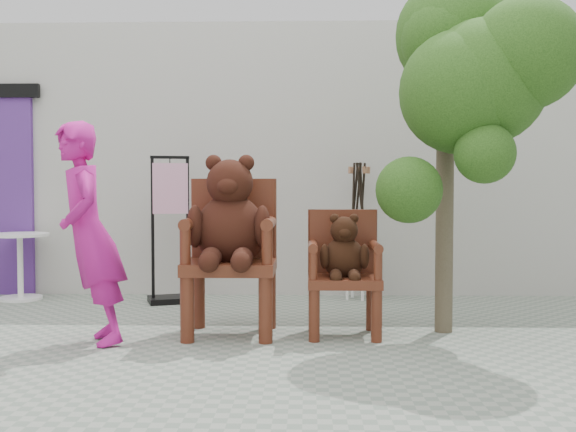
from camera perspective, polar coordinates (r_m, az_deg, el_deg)
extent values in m
plane|color=gray|center=(4.98, -5.87, -11.42)|extent=(60.00, 60.00, 0.00)
cube|color=#B3B0A7|center=(7.92, -2.98, 4.67)|extent=(9.00, 1.00, 3.00)
cylinder|color=#451B0E|center=(5.27, -8.53, -7.86)|extent=(0.11, 0.11, 0.51)
cylinder|color=#451B0E|center=(5.79, -7.58, -6.91)|extent=(0.11, 0.11, 0.51)
cylinder|color=#451B0E|center=(5.20, -1.92, -7.97)|extent=(0.11, 0.11, 0.51)
cylinder|color=#451B0E|center=(5.73, -1.58, -6.99)|extent=(0.11, 0.11, 0.51)
cube|color=#451B0E|center=(5.44, -4.92, -4.30)|extent=(0.72, 0.66, 0.10)
cube|color=#451B0E|center=(5.69, -4.61, -0.17)|extent=(0.69, 0.10, 0.66)
cylinder|color=#451B0E|center=(5.74, -7.72, -0.16)|extent=(0.10, 0.10, 0.66)
cylinder|color=#451B0E|center=(5.20, -8.70, -2.43)|extent=(0.08, 0.08, 0.30)
cylinder|color=#451B0E|center=(5.46, -8.20, -0.61)|extent=(0.10, 0.63, 0.10)
cylinder|color=#451B0E|center=(5.67, -1.46, -0.17)|extent=(0.10, 0.10, 0.66)
cylinder|color=#451B0E|center=(5.13, -1.79, -2.47)|extent=(0.08, 0.08, 0.30)
cylinder|color=#451B0E|center=(5.39, -1.62, -0.63)|extent=(0.10, 0.63, 0.10)
ellipsoid|color=black|center=(5.44, -4.90, -1.26)|extent=(0.56, 0.48, 0.59)
sphere|color=black|center=(5.41, -4.95, 2.83)|extent=(0.37, 0.37, 0.37)
ellipsoid|color=black|center=(5.26, -5.13, 2.53)|extent=(0.17, 0.13, 0.13)
sphere|color=black|center=(5.43, -6.32, 4.49)|extent=(0.13, 0.13, 0.13)
sphere|color=black|center=(5.40, -3.56, 4.52)|extent=(0.13, 0.13, 0.13)
ellipsoid|color=black|center=(5.36, -7.88, -0.89)|extent=(0.13, 0.19, 0.34)
ellipsoid|color=black|center=(5.23, -6.53, -3.54)|extent=(0.16, 0.33, 0.16)
sphere|color=black|center=(5.10, -6.74, -3.90)|extent=(0.16, 0.16, 0.16)
ellipsoid|color=black|center=(5.30, -2.18, -0.90)|extent=(0.13, 0.19, 0.34)
ellipsoid|color=black|center=(5.20, -3.87, -3.56)|extent=(0.16, 0.33, 0.16)
sphere|color=black|center=(5.07, -4.01, -3.92)|extent=(0.16, 0.16, 0.16)
cylinder|color=#451B0E|center=(5.25, 2.23, -8.43)|extent=(0.09, 0.09, 0.40)
cylinder|color=#451B0E|center=(5.68, 2.18, -7.61)|extent=(0.09, 0.09, 0.40)
cylinder|color=#451B0E|center=(5.28, 7.51, -8.40)|extent=(0.09, 0.09, 0.40)
cylinder|color=#451B0E|center=(5.70, 7.06, -7.58)|extent=(0.09, 0.09, 0.40)
cube|color=#451B0E|center=(5.43, 4.76, -5.50)|extent=(0.58, 0.53, 0.08)
cube|color=#451B0E|center=(5.62, 4.64, -2.13)|extent=(0.55, 0.08, 0.53)
cylinder|color=#451B0E|center=(5.62, 2.09, -2.13)|extent=(0.08, 0.08, 0.53)
cylinder|color=#451B0E|center=(5.19, 2.13, -4.11)|extent=(0.07, 0.07, 0.24)
cylinder|color=#451B0E|center=(5.39, 2.11, -2.58)|extent=(0.08, 0.50, 0.08)
cylinder|color=#451B0E|center=(5.64, 7.18, -2.13)|extent=(0.08, 0.08, 0.53)
cylinder|color=#451B0E|center=(5.22, 7.64, -4.09)|extent=(0.07, 0.07, 0.24)
cylinder|color=#451B0E|center=(5.42, 7.41, -2.57)|extent=(0.08, 0.50, 0.08)
ellipsoid|color=black|center=(5.42, 4.76, -3.62)|extent=(0.33, 0.28, 0.35)
sphere|color=black|center=(5.38, 4.78, -1.21)|extent=(0.22, 0.22, 0.22)
ellipsoid|color=black|center=(5.30, 4.83, -1.45)|extent=(0.10, 0.08, 0.08)
sphere|color=black|center=(5.38, 3.96, -0.21)|extent=(0.08, 0.08, 0.08)
sphere|color=black|center=(5.39, 5.60, -0.21)|extent=(0.08, 0.08, 0.08)
ellipsoid|color=black|center=(5.34, 3.11, -3.44)|extent=(0.08, 0.11, 0.20)
ellipsoid|color=black|center=(5.28, 4.06, -5.01)|extent=(0.10, 0.19, 0.10)
sphere|color=black|center=(5.20, 4.10, -5.24)|extent=(0.09, 0.09, 0.09)
ellipsoid|color=black|center=(5.35, 6.48, -3.43)|extent=(0.08, 0.11, 0.20)
ellipsoid|color=black|center=(5.29, 5.62, -5.00)|extent=(0.10, 0.19, 0.10)
sphere|color=black|center=(5.21, 5.68, -5.23)|extent=(0.09, 0.09, 0.09)
imported|color=#BC1782|center=(5.29, -16.45, -1.48)|extent=(0.62, 0.72, 1.68)
cylinder|color=white|center=(7.67, -21.76, -1.49)|extent=(0.60, 0.60, 0.03)
cylinder|color=white|center=(7.69, -21.72, -4.01)|extent=(0.06, 0.06, 0.68)
cylinder|color=white|center=(7.74, -21.68, -6.48)|extent=(0.44, 0.44, 0.03)
cube|color=black|center=(7.03, -11.39, -1.21)|extent=(0.04, 0.04, 1.50)
cube|color=black|center=(7.08, -8.49, -1.16)|extent=(0.04, 0.04, 1.50)
cube|color=black|center=(7.04, -9.98, 4.91)|extent=(0.39, 0.16, 0.03)
cube|color=black|center=(7.13, -9.89, -6.97)|extent=(0.54, 0.48, 0.06)
cube|color=#DA96B5|center=(7.03, -9.95, 2.31)|extent=(0.35, 0.16, 0.52)
cylinder|color=black|center=(7.04, -9.97, 4.67)|extent=(0.01, 0.01, 0.08)
cylinder|color=white|center=(7.20, 5.91, -3.56)|extent=(0.32, 0.32, 0.03)
cylinder|color=white|center=(7.32, 6.52, -5.20)|extent=(0.03, 0.03, 0.44)
cylinder|color=white|center=(7.31, 5.19, -5.21)|extent=(0.03, 0.03, 0.44)
cylinder|color=white|center=(7.14, 5.28, -5.39)|extent=(0.03, 0.03, 0.44)
cylinder|color=white|center=(7.15, 6.64, -5.38)|extent=(0.03, 0.03, 0.44)
cylinder|color=black|center=(7.20, 5.65, 1.34)|extent=(0.10, 0.09, 0.80)
cylinder|color=#8F5E41|center=(7.23, 5.46, 3.88)|extent=(0.04, 0.04, 0.08)
cylinder|color=black|center=(7.13, 6.20, 1.33)|extent=(0.12, 0.09, 0.80)
cylinder|color=#8F5E41|center=(7.09, 6.44, 3.91)|extent=(0.04, 0.04, 0.08)
cylinder|color=black|center=(7.17, 5.54, 1.34)|extent=(0.05, 0.12, 0.80)
cylinder|color=#8F5E41|center=(7.18, 5.26, 3.89)|extent=(0.04, 0.04, 0.08)
cylinder|color=black|center=(7.14, 6.29, 1.33)|extent=(0.08, 0.11, 0.80)
cylinder|color=#8F5E41|center=(7.12, 6.56, 3.90)|extent=(0.04, 0.04, 0.08)
cylinder|color=black|center=(7.21, 5.92, 1.34)|extent=(0.09, 0.03, 0.80)
cylinder|color=#8F5E41|center=(7.24, 5.92, 3.88)|extent=(0.04, 0.04, 0.07)
cylinder|color=black|center=(7.18, 6.32, 1.34)|extent=(0.06, 0.19, 0.79)
cylinder|color=#8F5E41|center=(7.20, 6.83, 3.88)|extent=(0.04, 0.05, 0.08)
cylinder|color=#413827|center=(5.66, 13.14, 3.09)|extent=(0.14, 0.14, 2.53)
sphere|color=#193A0F|center=(5.80, 13.26, 14.41)|extent=(0.75, 0.75, 0.75)
sphere|color=#193A0F|center=(5.50, 16.22, 10.82)|extent=(0.98, 0.98, 0.98)
sphere|color=#193A0F|center=(5.45, 14.47, 10.13)|extent=(0.96, 0.96, 0.96)
sphere|color=#193A0F|center=(5.93, 13.87, 14.62)|extent=(0.96, 0.96, 0.96)
sphere|color=#193A0F|center=(5.99, 18.19, 14.08)|extent=(0.64, 0.64, 0.64)
sphere|color=#193A0F|center=(6.27, 15.64, 12.62)|extent=(0.71, 0.71, 0.71)
sphere|color=#193A0F|center=(5.48, 19.53, 12.87)|extent=(0.85, 0.85, 0.85)
sphere|color=#193A0F|center=(5.16, 10.20, 2.19)|extent=(0.51, 0.51, 0.51)
sphere|color=#193A0F|center=(5.18, 16.32, 5.12)|extent=(0.45, 0.45, 0.45)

